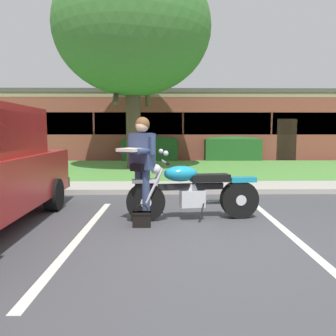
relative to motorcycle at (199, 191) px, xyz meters
The scene contains 13 objects.
ground_plane 1.22m from the motorcycle, 91.87° to the right, with size 140.00×140.00×0.00m, color #424247.
curb_strip 2.48m from the motorcycle, 90.85° to the left, with size 60.00×0.20×0.12m, color #ADA89E.
concrete_walk 3.32m from the motorcycle, 90.63° to the left, with size 60.00×1.50×0.08m, color #ADA89E.
grass_lawn 7.75m from the motorcycle, 90.27° to the left, with size 60.00×7.39×0.06m, color #518E3D.
stall_stripe_0 2.04m from the motorcycle, 152.54° to the right, with size 0.12×4.40×0.01m, color silver.
stall_stripe_1 1.60m from the motorcycle, 36.92° to the right, with size 0.12×4.40×0.01m, color silver.
motorcycle is the anchor object (origin of this frame).
rider_person 1.09m from the motorcycle, behind, with size 0.61×0.67×1.70m.
handbag 1.10m from the motorcycle, 152.74° to the right, with size 0.28×0.13×0.36m.
shade_tree 9.36m from the motorcycle, 102.39° to the left, with size 5.87×5.87×7.81m.
hedge_left 11.76m from the motorcycle, 96.01° to the left, with size 2.72×0.90×1.24m.
hedge_center_left 12.05m from the motorcycle, 76.19° to the left, with size 2.76×0.90×1.24m.
brick_building 17.16m from the motorcycle, 88.59° to the left, with size 26.41×10.56×3.61m.
Camera 1 is at (-0.57, -4.71, 1.47)m, focal length 37.77 mm.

